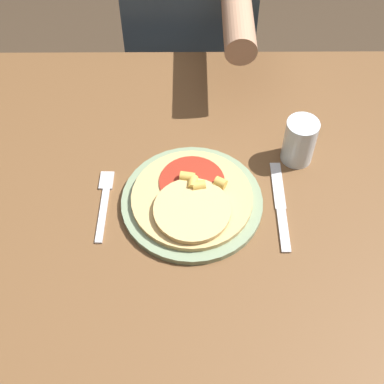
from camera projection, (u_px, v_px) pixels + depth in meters
ground_plane at (183, 348)px, 1.67m from camera, size 8.00×8.00×0.00m
dining_table at (179, 237)px, 1.16m from camera, size 1.11×0.99×0.76m
plate at (192, 202)px, 1.07m from camera, size 0.28×0.28×0.01m
pizza at (192, 199)px, 1.06m from camera, size 0.24×0.24×0.04m
fork at (104, 201)px, 1.08m from camera, size 0.03×0.18×0.00m
knife at (281, 207)px, 1.07m from camera, size 0.02×0.22×0.00m
drinking_glass at (300, 141)px, 1.11m from camera, size 0.07×0.07×0.10m
person_diner at (190, 16)px, 1.51m from camera, size 0.36×0.52×1.24m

